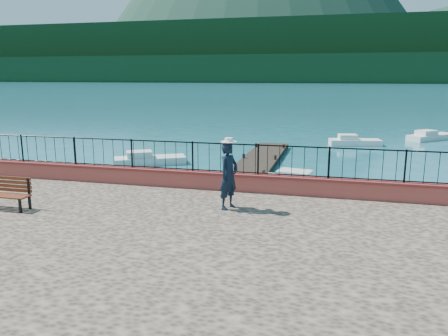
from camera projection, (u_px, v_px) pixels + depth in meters
The scene contains 13 objects.
ground at pixel (243, 277), 10.82m from camera, with size 2000.00×2000.00×0.00m, color #19596B.
parapet at pixel (267, 184), 14.02m from camera, with size 28.00×0.46×0.58m, color #AA423D.
railing at pixel (267, 160), 13.86m from camera, with size 27.00×0.05×0.95m, color black.
dock at pixel (253, 169), 22.64m from camera, with size 2.00×16.00×0.30m, color #2D231C.
far_forest at pixel (334, 69), 293.31m from camera, with size 900.00×60.00×18.00m, color black.
foothills at pixel (336, 53), 347.48m from camera, with size 900.00×120.00×44.00m, color black.
park_bench at pixel (4, 199), 12.31m from camera, with size 1.60×0.53×0.89m.
person at pixel (229, 176), 12.18m from camera, with size 0.69×0.45×1.90m, color black.
hat at pixel (229, 140), 11.97m from camera, with size 0.44×0.44×0.12m, color white.
boat_0 at pixel (150, 157), 24.40m from camera, with size 3.90×1.30×0.80m, color silver.
boat_1 at pixel (308, 180), 19.07m from camera, with size 4.12×1.30×0.80m, color silver.
boat_4 at pixel (355, 140), 31.05m from camera, with size 3.54×1.30×0.80m, color silver.
boat_5 at pixel (431, 135), 33.73m from camera, with size 4.26×1.30×0.80m, color silver.
Camera 1 is at (2.01, -9.83, 4.90)m, focal length 35.00 mm.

